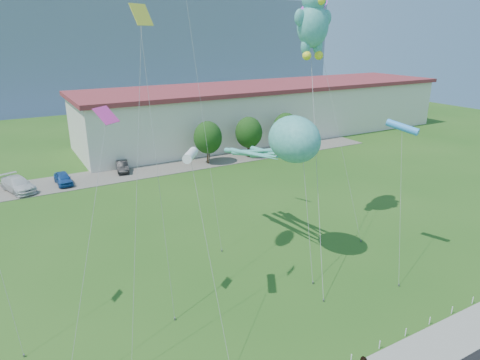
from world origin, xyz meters
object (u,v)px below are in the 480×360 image
Objects in this scene: teddy_bear_kite at (313,20)px; parked_car_black at (122,166)px; warehouse at (270,110)px; parked_car_blue at (63,178)px; parked_car_white at (18,184)px; octopus_kite at (284,145)px.

parked_car_black is at bearing 112.68° from teddy_bear_kite.
warehouse reaches higher than parked_car_blue.
parked_car_blue is 7.02m from parked_car_black.
parked_car_white is at bearing -163.34° from parked_car_black.
parked_car_black is at bearing 8.46° from parked_car_blue.
octopus_kite is (11.95, -24.61, 7.67)m from parked_car_blue.
octopus_kite reaches higher than parked_car_white.
octopus_kite is at bearing -69.38° from parked_car_black.
warehouse is at bearing -4.58° from parked_car_white.
parked_car_white reaches higher than parked_car_blue.
parked_car_black is 0.35× the size of octopus_kite.
warehouse is 37.43m from teddy_bear_kite.
octopus_kite is (-21.46, -34.03, 4.26)m from warehouse.
parked_car_blue is 28.41m from octopus_kite.
parked_car_blue is 0.36× the size of octopus_kite.
parked_car_black is 27.58m from octopus_kite.
warehouse reaches higher than parked_car_white.
parked_car_blue is at bearing 127.42° from teddy_bear_kite.
teddy_bear_kite is (-16.97, -30.90, 12.58)m from warehouse.
warehouse is 11.72× the size of parked_car_white.
parked_car_white is 0.49× the size of octopus_kite.
parked_car_white is at bearing 177.45° from parked_car_blue.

